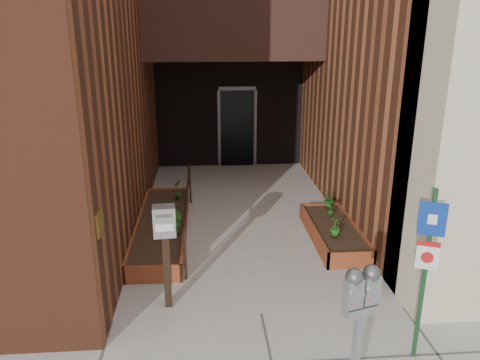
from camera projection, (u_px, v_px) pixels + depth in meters
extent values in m
plane|color=#9E9991|center=(261.00, 313.00, 6.38)|extent=(80.00, 80.00, 0.00)
cube|color=beige|center=(457.00, 150.00, 6.07)|extent=(1.10, 1.20, 4.40)
cube|color=black|center=(232.00, 14.00, 10.81)|extent=(4.20, 2.00, 2.00)
cube|color=black|center=(229.00, 111.00, 12.92)|extent=(4.00, 0.30, 3.00)
cube|color=black|center=(237.00, 129.00, 12.90)|extent=(0.90, 0.06, 2.10)
cube|color=#B79338|center=(99.00, 223.00, 5.57)|extent=(0.04, 0.30, 0.30)
cube|color=brown|center=(153.00, 274.00, 7.09)|extent=(0.90, 0.04, 0.30)
cube|color=brown|center=(168.00, 195.00, 10.46)|extent=(0.90, 0.04, 0.30)
cube|color=brown|center=(139.00, 228.00, 8.74)|extent=(0.04, 3.60, 0.30)
cube|color=brown|center=(185.00, 226.00, 8.80)|extent=(0.04, 3.60, 0.30)
cube|color=black|center=(162.00, 228.00, 8.78)|extent=(0.82, 3.52, 0.26)
cube|color=brown|center=(352.00, 260.00, 7.51)|extent=(0.80, 0.04, 0.30)
cube|color=brown|center=(319.00, 210.00, 9.56)|extent=(0.80, 0.04, 0.30)
cube|color=brown|center=(313.00, 233.00, 8.50)|extent=(0.04, 2.20, 0.30)
cube|color=brown|center=(354.00, 232.00, 8.56)|extent=(0.04, 2.20, 0.30)
cube|color=black|center=(334.00, 233.00, 8.54)|extent=(0.72, 2.12, 0.26)
cylinder|color=black|center=(185.00, 253.00, 7.11)|extent=(0.04, 0.04, 0.90)
cylinder|color=black|center=(190.00, 184.00, 10.23)|extent=(0.04, 0.04, 0.90)
cylinder|color=black|center=(187.00, 190.00, 8.53)|extent=(0.04, 3.30, 0.04)
cube|color=#949496|center=(360.00, 309.00, 4.44)|extent=(0.36, 0.22, 0.09)
cube|color=#949496|center=(353.00, 293.00, 4.35)|extent=(0.19, 0.15, 0.29)
sphere|color=#59595B|center=(354.00, 277.00, 4.29)|extent=(0.17, 0.17, 0.17)
cube|color=white|center=(357.00, 294.00, 4.29)|extent=(0.10, 0.03, 0.06)
cube|color=#B21414|center=(356.00, 302.00, 4.32)|extent=(0.10, 0.03, 0.03)
cube|color=#949496|center=(370.00, 289.00, 4.41)|extent=(0.19, 0.15, 0.29)
sphere|color=#59595B|center=(372.00, 273.00, 4.36)|extent=(0.17, 0.17, 0.17)
cube|color=white|center=(374.00, 290.00, 4.35)|extent=(0.10, 0.03, 0.06)
cube|color=#B21414|center=(373.00, 298.00, 4.38)|extent=(0.10, 0.03, 0.03)
cube|color=#15391D|center=(424.00, 277.00, 5.23)|extent=(0.06, 0.06, 2.10)
cube|color=navy|center=(432.00, 219.00, 4.99)|extent=(0.27, 0.13, 0.38)
cube|color=white|center=(432.00, 219.00, 4.98)|extent=(0.09, 0.05, 0.11)
cube|color=white|center=(427.00, 255.00, 5.12)|extent=(0.23, 0.11, 0.33)
cube|color=#B21414|center=(429.00, 244.00, 5.07)|extent=(0.23, 0.10, 0.06)
cylinder|color=#B21414|center=(427.00, 257.00, 5.11)|extent=(0.13, 0.06, 0.13)
cube|color=black|center=(167.00, 271.00, 6.39)|extent=(0.11, 0.11, 1.09)
cube|color=#B2B2B4|center=(164.00, 221.00, 6.16)|extent=(0.31, 0.24, 0.42)
cube|color=#59595B|center=(164.00, 216.00, 6.02)|extent=(0.22, 0.03, 0.04)
cube|color=white|center=(165.00, 228.00, 6.07)|extent=(0.24, 0.03, 0.10)
imported|color=#1B611E|center=(166.00, 225.00, 8.00)|extent=(0.46, 0.46, 0.37)
imported|color=#2A5F1B|center=(176.00, 222.00, 8.16)|extent=(0.26, 0.26, 0.36)
imported|color=#225C1A|center=(177.00, 213.00, 8.57)|extent=(0.23, 0.23, 0.34)
imported|color=#215D1A|center=(178.00, 189.00, 9.74)|extent=(0.24, 0.24, 0.41)
imported|color=#255B1A|center=(335.00, 227.00, 8.01)|extent=(0.18, 0.18, 0.32)
imported|color=#1C5418|center=(331.00, 207.00, 8.85)|extent=(0.18, 0.18, 0.34)
imported|color=#1D5518|center=(329.00, 199.00, 9.30)|extent=(0.40, 0.40, 0.32)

